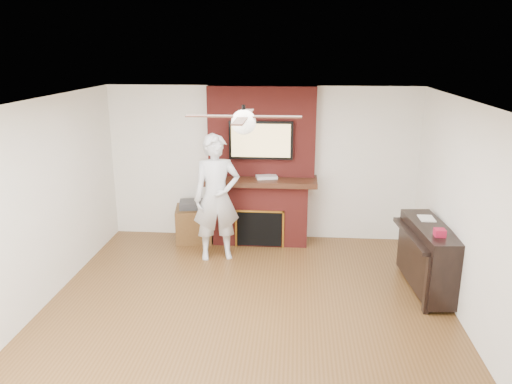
# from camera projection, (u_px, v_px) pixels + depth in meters

# --- Properties ---
(room_shell) EXTENTS (5.36, 5.86, 2.86)m
(room_shell) POSITION_uv_depth(u_px,v_px,m) (244.00, 219.00, 5.49)
(room_shell) COLOR #543518
(room_shell) RESTS_ON ground
(fireplace) EXTENTS (1.78, 0.64, 2.50)m
(fireplace) POSITION_uv_depth(u_px,v_px,m) (261.00, 182.00, 8.00)
(fireplace) COLOR maroon
(fireplace) RESTS_ON ground
(tv) EXTENTS (1.00, 0.08, 0.60)m
(tv) POSITION_uv_depth(u_px,v_px,m) (261.00, 140.00, 7.76)
(tv) COLOR black
(tv) RESTS_ON fireplace
(ceiling_fan) EXTENTS (1.21, 1.21, 0.31)m
(ceiling_fan) POSITION_uv_depth(u_px,v_px,m) (244.00, 121.00, 5.19)
(ceiling_fan) COLOR black
(ceiling_fan) RESTS_ON room_shell
(person) EXTENTS (0.79, 0.63, 1.89)m
(person) POSITION_uv_depth(u_px,v_px,m) (217.00, 198.00, 7.33)
(person) COLOR silver
(person) RESTS_ON ground
(side_table) EXTENTS (0.66, 0.66, 0.66)m
(side_table) POSITION_uv_depth(u_px,v_px,m) (194.00, 222.00, 8.21)
(side_table) COLOR #4F3216
(side_table) RESTS_ON ground
(piano) EXTENTS (0.61, 1.39, 0.98)m
(piano) POSITION_uv_depth(u_px,v_px,m) (428.00, 256.00, 6.44)
(piano) COLOR black
(piano) RESTS_ON ground
(cable_box) EXTENTS (0.36, 0.26, 0.05)m
(cable_box) POSITION_uv_depth(u_px,v_px,m) (267.00, 177.00, 7.87)
(cable_box) COLOR silver
(cable_box) RESTS_ON fireplace
(candle_orange) EXTENTS (0.07, 0.07, 0.11)m
(candle_orange) POSITION_uv_depth(u_px,v_px,m) (253.00, 240.00, 8.11)
(candle_orange) COLOR #BF5416
(candle_orange) RESTS_ON ground
(candle_green) EXTENTS (0.07, 0.07, 0.09)m
(candle_green) POSITION_uv_depth(u_px,v_px,m) (255.00, 242.00, 8.07)
(candle_green) COLOR #398E41
(candle_green) RESTS_ON ground
(candle_cream) EXTENTS (0.08, 0.08, 0.11)m
(candle_cream) POSITION_uv_depth(u_px,v_px,m) (265.00, 240.00, 8.10)
(candle_cream) COLOR beige
(candle_cream) RESTS_ON ground
(candle_blue) EXTENTS (0.06, 0.06, 0.08)m
(candle_blue) POSITION_uv_depth(u_px,v_px,m) (272.00, 243.00, 8.03)
(candle_blue) COLOR navy
(candle_blue) RESTS_ON ground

